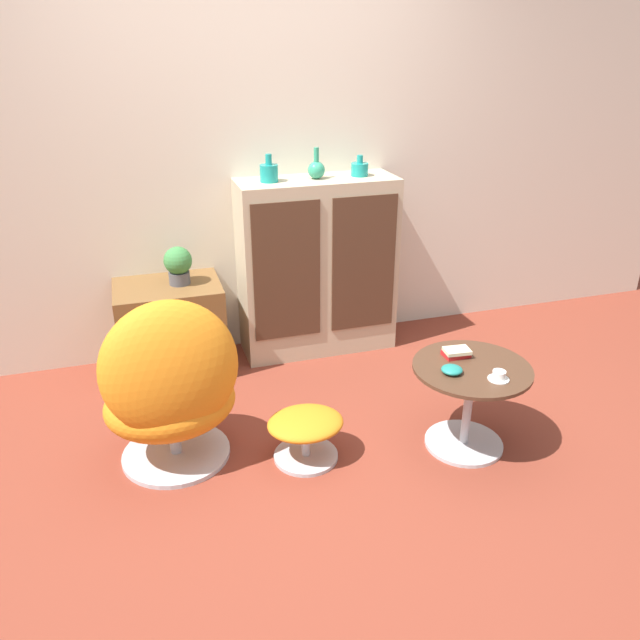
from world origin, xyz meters
The scene contains 14 objects.
ground_plane centered at (0.00, 0.00, 0.00)m, with size 12.00×12.00×0.00m, color brown.
wall_back centered at (0.00, 1.52, 1.30)m, with size 6.40×0.06×2.60m.
sideboard centered at (0.37, 1.30, 0.57)m, with size 0.99×0.38×1.14m.
tv_console centered at (-0.59, 1.26, 0.29)m, with size 0.63×0.47×0.57m.
egg_chair centered at (-0.66, 0.29, 0.42)m, with size 0.69×0.64×0.90m.
ottoman centered at (-0.05, 0.14, 0.17)m, with size 0.38×0.32×0.25m.
coffee_table centered at (0.76, 0.00, 0.29)m, with size 0.58×0.58×0.46m.
vase_leftmost centered at (0.07, 1.31, 1.19)m, with size 0.11×0.11×0.16m.
vase_inner_left centered at (0.37, 1.31, 1.19)m, with size 0.10×0.10×0.19m.
vase_inner_right centered at (0.64, 1.31, 1.18)m, with size 0.11×0.11×0.13m.
potted_plant centered at (-0.51, 1.26, 0.70)m, with size 0.17×0.17×0.23m.
teacup centered at (0.81, -0.15, 0.48)m, with size 0.10×0.10×0.05m.
book_stack centered at (0.74, 0.12, 0.48)m, with size 0.14×0.10×0.04m.
bowl centered at (0.63, -0.03, 0.48)m, with size 0.10×0.10×0.04m.
Camera 1 is at (-0.74, -2.32, 1.93)m, focal length 35.00 mm.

